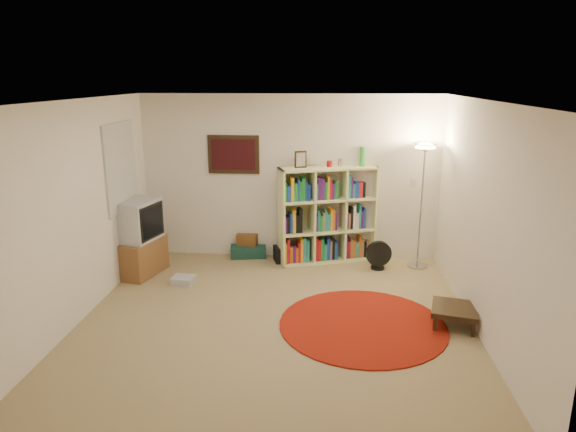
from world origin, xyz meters
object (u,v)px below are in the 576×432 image
at_px(bookshelf, 325,216).
at_px(tv_stand, 138,239).
at_px(suitcase, 248,251).
at_px(floor_fan, 378,255).
at_px(floor_lamp, 424,165).
at_px(side_table, 455,310).

distance_m(bookshelf, tv_stand, 2.76).
xyz_separation_m(bookshelf, tv_stand, (-2.64, -0.77, -0.18)).
distance_m(bookshelf, suitcase, 1.35).
bearing_deg(floor_fan, floor_lamp, 3.21).
relative_size(bookshelf, suitcase, 2.92).
distance_m(floor_fan, side_table, 1.86).
bearing_deg(suitcase, floor_lamp, -15.50).
height_order(bookshelf, suitcase, bookshelf).
distance_m(floor_lamp, floor_fan, 1.45).
relative_size(bookshelf, floor_fan, 4.05).
height_order(floor_lamp, suitcase, floor_lamp).
relative_size(floor_lamp, suitcase, 3.09).
bearing_deg(suitcase, side_table, -47.99).
bearing_deg(floor_lamp, suitcase, 173.71).
height_order(floor_lamp, tv_stand, floor_lamp).
relative_size(bookshelf, floor_lamp, 0.95).
xyz_separation_m(floor_fan, tv_stand, (-3.43, -0.43, 0.31)).
bearing_deg(bookshelf, side_table, -72.45).
bearing_deg(bookshelf, tv_stand, 178.15).
relative_size(suitcase, side_table, 0.98).
distance_m(floor_lamp, tv_stand, 4.18).
height_order(tv_stand, suitcase, tv_stand).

